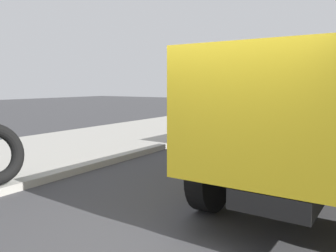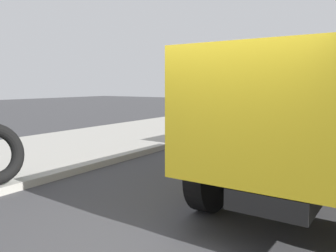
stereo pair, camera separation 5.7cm
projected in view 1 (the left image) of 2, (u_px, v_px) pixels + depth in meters
ground_plane at (227, 242)px, 4.24m from camera, size 80.00×80.00×0.00m
dump_truck_yellow at (330, 102)px, 6.52m from camera, size 7.05×2.93×3.00m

